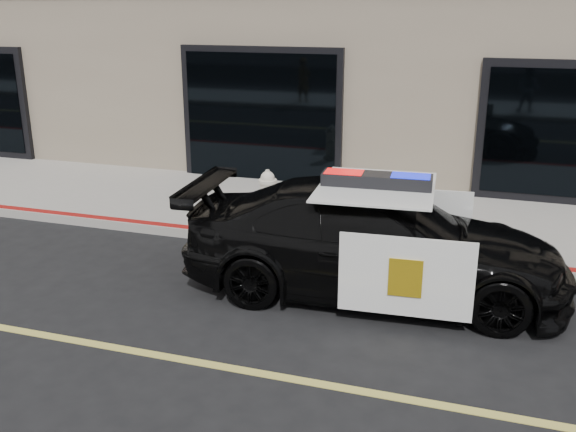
% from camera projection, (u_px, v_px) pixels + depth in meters
% --- Properties ---
extents(ground, '(120.00, 120.00, 0.00)m').
position_uv_depth(ground, '(133.00, 351.00, 7.11)').
color(ground, black).
rests_on(ground, ground).
extents(sidewalk_n, '(60.00, 3.50, 0.15)m').
position_uv_depth(sidewalk_n, '(281.00, 209.00, 11.83)').
color(sidewalk_n, gray).
rests_on(sidewalk_n, ground).
extents(police_car, '(2.67, 5.24, 1.63)m').
position_uv_depth(police_car, '(374.00, 240.00, 8.36)').
color(police_car, black).
rests_on(police_car, ground).
extents(fire_hydrant, '(0.37, 0.52, 0.82)m').
position_uv_depth(fire_hydrant, '(267.00, 195.00, 11.08)').
color(fire_hydrant, beige).
rests_on(fire_hydrant, sidewalk_n).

